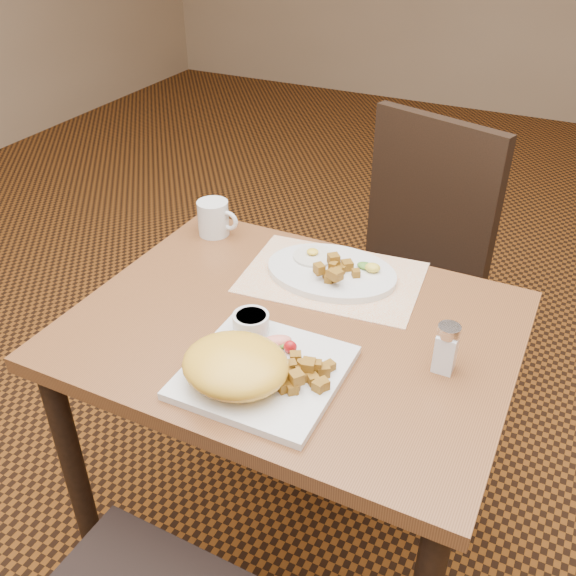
% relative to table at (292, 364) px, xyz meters
% --- Properties ---
extents(ground, '(8.00, 8.00, 0.00)m').
position_rel_table_xyz_m(ground, '(0.00, 0.00, -0.64)').
color(ground, black).
rests_on(ground, ground).
extents(table, '(0.90, 0.70, 0.75)m').
position_rel_table_xyz_m(table, '(0.00, 0.00, 0.00)').
color(table, brown).
rests_on(table, ground).
extents(chair_far, '(0.53, 0.54, 0.97)m').
position_rel_table_xyz_m(chair_far, '(0.05, 0.65, -0.10)').
color(chair_far, black).
rests_on(chair_far, ground).
extents(placemat, '(0.43, 0.32, 0.00)m').
position_rel_table_xyz_m(placemat, '(0.01, 0.20, 0.11)').
color(placemat, white).
rests_on(placemat, table).
extents(plate_square, '(0.28, 0.28, 0.02)m').
position_rel_table_xyz_m(plate_square, '(0.02, -0.17, 0.12)').
color(plate_square, silver).
rests_on(plate_square, table).
extents(plate_oval, '(0.31, 0.24, 0.02)m').
position_rel_table_xyz_m(plate_oval, '(0.00, 0.21, 0.12)').
color(plate_oval, silver).
rests_on(plate_oval, placemat).
extents(hollandaise_mound, '(0.20, 0.18, 0.07)m').
position_rel_table_xyz_m(hollandaise_mound, '(-0.01, -0.22, 0.16)').
color(hollandaise_mound, yellow).
rests_on(hollandaise_mound, plate_square).
extents(ramekin, '(0.07, 0.07, 0.04)m').
position_rel_table_xyz_m(ramekin, '(-0.05, -0.08, 0.15)').
color(ramekin, silver).
rests_on(ramekin, plate_square).
extents(garnish_sq, '(0.08, 0.06, 0.03)m').
position_rel_table_xyz_m(garnish_sq, '(0.02, -0.10, 0.14)').
color(garnish_sq, '#387223').
rests_on(garnish_sq, plate_square).
extents(fried_egg, '(0.10, 0.10, 0.02)m').
position_rel_table_xyz_m(fried_egg, '(-0.06, 0.24, 0.13)').
color(fried_egg, white).
rests_on(fried_egg, plate_oval).
extents(garnish_ov, '(0.06, 0.04, 0.02)m').
position_rel_table_xyz_m(garnish_ov, '(0.08, 0.24, 0.14)').
color(garnish_ov, '#387223').
rests_on(garnish_ov, plate_oval).
extents(salt_shaker, '(0.04, 0.04, 0.10)m').
position_rel_table_xyz_m(salt_shaker, '(0.32, -0.00, 0.16)').
color(salt_shaker, white).
rests_on(salt_shaker, table).
extents(coffee_mug, '(0.11, 0.08, 0.09)m').
position_rel_table_xyz_m(coffee_mug, '(-0.35, 0.26, 0.15)').
color(coffee_mug, silver).
rests_on(coffee_mug, table).
extents(home_fries_sq, '(0.11, 0.12, 0.04)m').
position_rel_table_xyz_m(home_fries_sq, '(0.10, -0.16, 0.14)').
color(home_fries_sq, '#9A6718').
rests_on(home_fries_sq, plate_square).
extents(home_fries_ov, '(0.11, 0.11, 0.04)m').
position_rel_table_xyz_m(home_fries_ov, '(0.02, 0.18, 0.14)').
color(home_fries_ov, '#9A6718').
rests_on(home_fries_ov, plate_oval).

